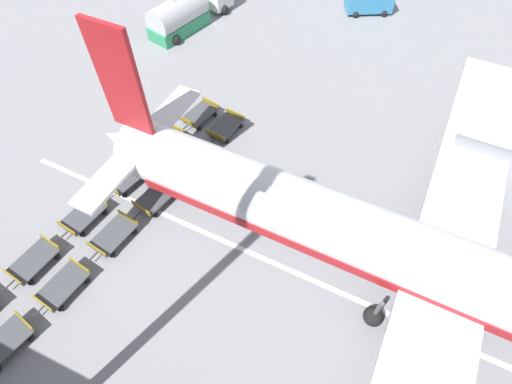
% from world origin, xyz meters
% --- Properties ---
extents(airplane, '(38.92, 45.17, 11.40)m').
position_xyz_m(airplane, '(11.82, -3.07, 2.99)').
color(airplane, white).
rests_on(airplane, ground_plane).
extents(fuel_tanker_primary, '(9.51, 4.93, 3.31)m').
position_xyz_m(fuel_tanker_primary, '(-6.67, -29.41, 1.41)').
color(fuel_tanker_primary, white).
rests_on(fuel_tanker_primary, ground_plane).
extents(service_van, '(3.86, 4.85, 2.15)m').
position_xyz_m(service_van, '(-16.13, -14.41, 1.17)').
color(service_van, teal).
rests_on(service_van, ground_plane).
extents(baggage_dolly_row_near_col_a, '(3.47, 2.15, 0.92)m').
position_xyz_m(baggage_dolly_row_near_col_a, '(4.24, -22.28, 0.48)').
color(baggage_dolly_row_near_col_a, '#424449').
rests_on(baggage_dolly_row_near_col_a, ground_plane).
extents(baggage_dolly_row_near_col_b, '(3.47, 2.09, 0.92)m').
position_xyz_m(baggage_dolly_row_near_col_b, '(7.74, -23.08, 0.48)').
color(baggage_dolly_row_near_col_b, '#424449').
rests_on(baggage_dolly_row_near_col_b, ground_plane).
extents(baggage_dolly_row_near_col_c, '(3.47, 2.22, 0.92)m').
position_xyz_m(baggage_dolly_row_near_col_c, '(11.58, -23.77, 0.48)').
color(baggage_dolly_row_near_col_c, '#424449').
rests_on(baggage_dolly_row_near_col_c, ground_plane).
extents(baggage_dolly_row_near_col_d, '(3.46, 2.01, 0.92)m').
position_xyz_m(baggage_dolly_row_near_col_d, '(15.11, -24.51, 0.48)').
color(baggage_dolly_row_near_col_d, '#424449').
rests_on(baggage_dolly_row_near_col_d, ground_plane).
extents(baggage_dolly_row_near_col_e, '(3.46, 1.99, 0.92)m').
position_xyz_m(baggage_dolly_row_near_col_e, '(18.79, -25.17, 0.48)').
color(baggage_dolly_row_near_col_e, '#424449').
rests_on(baggage_dolly_row_near_col_e, ground_plane).
extents(baggage_dolly_row_mid_a_col_a, '(3.46, 1.98, 0.92)m').
position_xyz_m(baggage_dolly_row_mid_a_col_a, '(4.65, -19.90, 0.48)').
color(baggage_dolly_row_mid_a_col_a, '#424449').
rests_on(baggage_dolly_row_mid_a_col_a, ground_plane).
extents(baggage_dolly_row_mid_a_col_b, '(3.47, 2.11, 0.92)m').
position_xyz_m(baggage_dolly_row_mid_a_col_b, '(8.32, -20.52, 0.48)').
color(baggage_dolly_row_mid_a_col_b, '#424449').
rests_on(baggage_dolly_row_mid_a_col_b, ground_plane).
extents(baggage_dolly_row_mid_a_col_c, '(3.47, 2.17, 0.92)m').
position_xyz_m(baggage_dolly_row_mid_a_col_c, '(12.13, -21.15, 0.48)').
color(baggage_dolly_row_mid_a_col_c, '#424449').
rests_on(baggage_dolly_row_mid_a_col_c, ground_plane).
extents(baggage_dolly_row_mid_a_col_d, '(3.46, 2.03, 0.92)m').
position_xyz_m(baggage_dolly_row_mid_a_col_d, '(15.55, -22.00, 0.48)').
color(baggage_dolly_row_mid_a_col_d, '#424449').
rests_on(baggage_dolly_row_mid_a_col_d, ground_plane).
extents(baggage_dolly_row_mid_a_col_e, '(3.46, 2.01, 0.92)m').
position_xyz_m(baggage_dolly_row_mid_a_col_e, '(19.32, -22.64, 0.48)').
color(baggage_dolly_row_mid_a_col_e, '#424449').
rests_on(baggage_dolly_row_mid_a_col_e, ground_plane).
extents(baggage_dolly_row_mid_a_col_f, '(3.47, 2.18, 0.92)m').
position_xyz_m(baggage_dolly_row_mid_a_col_f, '(22.95, -23.36, 0.48)').
color(baggage_dolly_row_mid_a_col_f, '#424449').
rests_on(baggage_dolly_row_mid_a_col_f, ground_plane).
extents(stand_guidance_stripe, '(2.17, 35.69, 0.01)m').
position_xyz_m(stand_guidance_stripe, '(13.25, -12.74, 0.00)').
color(stand_guidance_stripe, white).
rests_on(stand_guidance_stripe, ground_plane).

